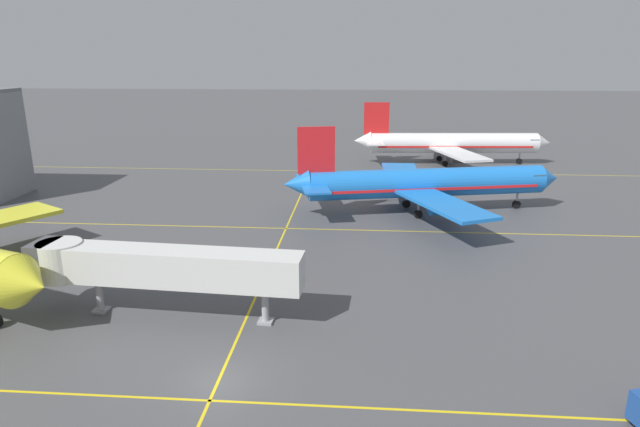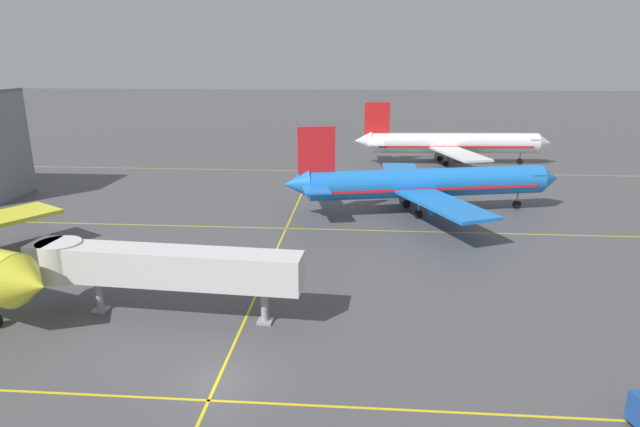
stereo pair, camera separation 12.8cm
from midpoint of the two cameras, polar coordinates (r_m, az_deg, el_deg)
ground_plane at (r=35.52m, az=-10.67°, el=-16.97°), size 600.00×600.00×0.00m
airliner_second_row at (r=69.64m, az=10.99°, el=3.16°), size 35.88×30.48×11.24m
airliner_third_row at (r=103.12m, az=13.75°, el=7.22°), size 36.31×31.24×11.28m
taxiway_markings at (r=63.03m, az=-3.55°, el=-1.58°), size 160.44×108.34×0.01m
jet_bridge at (r=43.09m, az=-17.82°, el=-5.27°), size 21.24×4.32×5.58m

